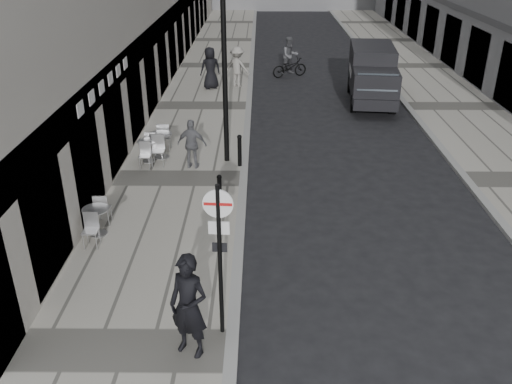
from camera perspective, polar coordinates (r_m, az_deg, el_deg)
sidewalk at (r=24.26m, az=-5.57°, el=8.94°), size 4.00×60.00×0.12m
far_sidewalk at (r=25.57m, az=20.05°, el=8.38°), size 4.00×60.00×0.12m
walking_man at (r=9.90m, az=-7.09°, el=-11.86°), size 0.89×0.76×2.06m
sign_post at (r=9.73m, az=-3.88°, el=-5.26°), size 0.54×0.11×3.16m
lamppost at (r=17.23m, az=-3.37°, el=14.35°), size 0.29×0.29×6.41m
bollard_near at (r=15.05m, az=-3.85°, el=-0.02°), size 0.12×0.12×0.92m
bollard_far at (r=17.67m, az=-1.74°, el=4.28°), size 0.13×0.13×1.00m
panel_van at (r=25.31m, az=12.14°, el=12.23°), size 2.39×5.23×2.38m
cyclist at (r=29.29m, az=3.57°, el=13.55°), size 2.04×1.38×2.08m
pedestrian_a at (r=17.53m, az=-6.74°, el=5.03°), size 1.01×0.54×1.63m
pedestrian_b at (r=26.88m, az=-1.97°, el=13.03°), size 1.44×1.19×1.94m
pedestrian_c at (r=26.62m, az=-4.83°, el=12.87°), size 1.12×0.92×1.98m
cafe_table_near at (r=14.27m, az=-16.40°, el=-2.76°), size 0.68×1.53×0.87m
cafe_table_mid at (r=18.37m, az=-11.29°, el=4.44°), size 0.67×1.52×0.87m
cafe_table_far at (r=18.60m, az=-9.95°, el=5.07°), size 0.79×1.77×1.01m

